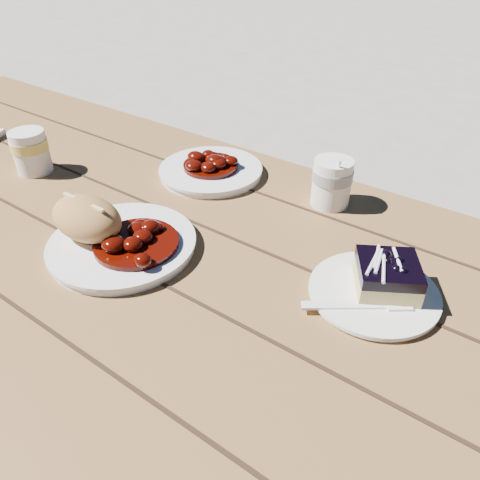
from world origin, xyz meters
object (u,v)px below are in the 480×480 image
Objects in this scene: second_cup at (31,152)px; second_plate at (211,171)px; bread_roll at (87,218)px; blueberry_cake at (387,275)px; coffee_cup at (332,183)px; dessert_plate at (373,293)px; picnic_table at (124,285)px; main_plate at (123,245)px.

second_plate is at bearing 33.38° from second_cup.
bread_roll is at bearing -91.04° from second_plate.
coffee_cup reaches higher than blueberry_cake.
picnic_table is at bearing -170.02° from dessert_plate.
second_cup is at bearing 172.92° from picnic_table.
dessert_plate is 0.47m from second_plate.
picnic_table is 8.30× the size of main_plate.
second_plate is 2.35× the size of second_cup.
main_plate is at bearing -122.28° from coffee_cup.
coffee_cup reaches higher than dessert_plate.
coffee_cup is at bearing 53.13° from bread_roll.
main_plate is 2.03× the size of blueberry_cake.
blueberry_cake is at bearing 11.48° from picnic_table.
coffee_cup is 0.43× the size of second_plate.
second_plate is (0.04, 0.25, 0.17)m from picnic_table.
second_cup reaches higher than picnic_table.
bread_roll is (-0.05, -0.02, 0.04)m from main_plate.
picnic_table is 0.53m from blueberry_cake.
coffee_cup is at bearing 103.96° from blueberry_cake.
main_plate is 0.30m from second_plate.
bread_roll is at bearing -160.67° from dessert_plate.
dessert_plate is at bearing -20.37° from second_plate.
dessert_plate is at bearing 19.33° from bread_roll.
picnic_table is at bearing -7.08° from second_cup.
second_cup is at bearing -156.72° from coffee_cup.
bread_roll is 0.49m from blueberry_cake.
coffee_cup is at bearing 8.62° from second_plate.
second_cup is at bearing -146.62° from second_plate.
blueberry_cake reaches higher than picnic_table.
bread_roll is 0.63× the size of second_plate.
dessert_plate is 0.03m from blueberry_cake.
main_plate is 0.41m from dessert_plate.
bread_roll is at bearing -65.87° from picnic_table.
second_cup is (-0.31, 0.11, -0.01)m from bread_roll.
main_plate reaches higher than picnic_table.
coffee_cup reaches higher than second_plate.
second_cup is (-0.76, -0.05, 0.04)m from dessert_plate.
second_plate is (-0.05, 0.30, 0.00)m from main_plate.
coffee_cup is at bearing 57.72° from main_plate.
dessert_plate is 2.02× the size of coffee_cup.
dessert_plate reaches higher than picnic_table.
blueberry_cake is 0.55× the size of second_plate.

